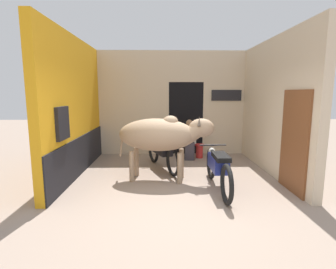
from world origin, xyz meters
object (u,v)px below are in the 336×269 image
motorcycle_far (162,151)px  shopkeeper_seated (189,139)px  motorcycle_near (218,167)px  cow (162,135)px  plastic_stool (199,150)px

motorcycle_far → shopkeeper_seated: 1.26m
shopkeeper_seated → motorcycle_near: bearing=-82.7°
cow → shopkeeper_seated: cow is taller
cow → motorcycle_far: cow is taller
cow → shopkeeper_seated: (0.80, 1.83, -0.41)m
plastic_stool → motorcycle_far: bearing=-134.8°
cow → shopkeeper_seated: 2.04m
motorcycle_near → shopkeeper_seated: shopkeeper_seated is taller
cow → motorcycle_far: 1.02m
motorcycle_near → shopkeeper_seated: 2.50m
shopkeeper_seated → plastic_stool: 0.52m
motorcycle_far → shopkeeper_seated: size_ratio=1.65×
cow → motorcycle_near: size_ratio=1.01×
motorcycle_near → motorcycle_far: size_ratio=1.11×
motorcycle_near → motorcycle_far: bearing=126.4°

